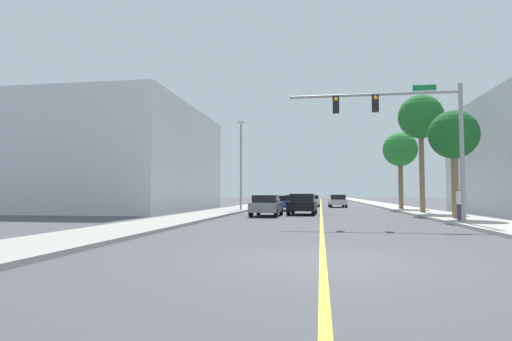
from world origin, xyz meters
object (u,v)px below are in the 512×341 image
at_px(palm_mid, 421,118).
at_px(car_black, 302,204).
at_px(car_white, 312,200).
at_px(street_lamp, 241,160).
at_px(car_blue, 286,203).
at_px(car_gray, 267,205).
at_px(pedestrian, 460,204).
at_px(traffic_signal_mast, 409,123).
at_px(car_green, 293,200).
at_px(car_silver, 337,201).
at_px(palm_far, 400,150).
at_px(palm_near, 454,136).

xyz_separation_m(palm_mid, car_black, (-8.77, -2.00, -6.42)).
distance_m(car_white, car_black, 19.15).
xyz_separation_m(street_lamp, car_blue, (3.61, 2.38, -3.68)).
distance_m(palm_mid, car_gray, 13.57).
relative_size(car_gray, pedestrian, 2.41).
bearing_deg(palm_mid, car_black, -167.15).
relative_size(traffic_signal_mast, car_white, 2.13).
bearing_deg(traffic_signal_mast, car_green, 104.45).
bearing_deg(traffic_signal_mast, car_white, 100.65).
bearing_deg(car_silver, street_lamp, -127.44).
xyz_separation_m(traffic_signal_mast, car_gray, (-7.90, 6.80, -4.24)).
relative_size(palm_far, car_green, 1.71).
distance_m(car_white, car_silver, 3.82).
xyz_separation_m(car_white, car_black, (-0.26, -19.15, 0.06)).
height_order(car_green, car_silver, car_silver).
xyz_separation_m(palm_near, palm_mid, (-0.02, 7.46, 2.39)).
bearing_deg(car_blue, street_lamp, -149.34).
relative_size(car_gray, car_white, 1.06).
relative_size(palm_near, palm_mid, 0.69).
xyz_separation_m(palm_near, car_gray, (-11.08, 2.98, -4.05)).
height_order(street_lamp, pedestrian, street_lamp).
height_order(car_gray, car_green, car_gray).
distance_m(palm_mid, palm_far, 7.65).
height_order(palm_far, car_green, palm_far).
distance_m(car_green, pedestrian, 29.93).
bearing_deg(car_black, palm_mid, 15.15).
relative_size(palm_near, car_silver, 1.40).
relative_size(traffic_signal_mast, street_lamp, 1.09).
bearing_deg(car_green, car_silver, -35.58).
height_order(car_gray, car_white, car_gray).
bearing_deg(car_green, car_blue, -88.31).
bearing_deg(palm_mid, traffic_signal_mast, -105.66).
xyz_separation_m(palm_mid, car_gray, (-11.07, -4.48, -6.44)).
bearing_deg(traffic_signal_mast, street_lamp, 128.83).
distance_m(car_blue, car_green, 13.68).
distance_m(car_gray, car_silver, 19.90).
xyz_separation_m(street_lamp, car_white, (5.66, 14.75, -3.67)).
relative_size(car_blue, car_green, 1.01).
distance_m(street_lamp, car_white, 16.22).
relative_size(palm_far, car_silver, 1.62).
distance_m(car_gray, car_blue, 9.28).
bearing_deg(pedestrian, car_blue, 18.34).
bearing_deg(traffic_signal_mast, car_black, 121.12).
bearing_deg(palm_far, car_black, -132.34).
xyz_separation_m(palm_far, car_black, (-8.63, -9.47, -4.77)).
bearing_deg(car_black, palm_far, 49.95).
bearing_deg(car_silver, car_black, -103.21).
bearing_deg(car_black, car_silver, 81.59).
distance_m(car_black, car_silver, 16.95).
relative_size(street_lamp, car_black, 1.87).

